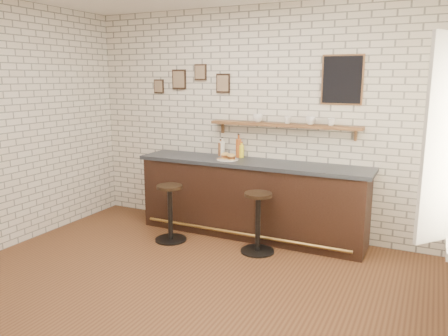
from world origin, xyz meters
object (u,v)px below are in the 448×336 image
Objects in this scene: bitters_bottle_white at (222,148)px; condiment_bottle_yellow at (241,151)px; sandwich_plate at (228,159)px; bitters_bottle_brown at (221,149)px; bar_counter at (251,198)px; bar_stool_left at (170,211)px; shelf_cup_d at (331,122)px; shelf_cup_a at (258,118)px; ciabatta_sandwich at (228,156)px; bar_stool_right at (258,221)px; shelf_cup_b at (288,120)px; shelf_cup_c at (311,121)px; bitters_bottle_amber at (239,148)px.

bitters_bottle_white reaches higher than condiment_bottle_yellow.
sandwich_plate is 0.34m from bitters_bottle_brown.
bitters_bottle_white is (-0.51, 0.19, 0.61)m from bar_counter.
shelf_cup_d is at bearing 24.64° from bar_stool_left.
shelf_cup_a reaches higher than sandwich_plate.
bitters_bottle_brown is at bearing 134.01° from ciabatta_sandwich.
bar_stool_right reaches higher than bar_stool_left.
bitters_bottle_brown is 0.32× the size of bar_stool_right.
ciabatta_sandwich is at bearing 132.32° from shelf_cup_b.
bar_counter is at bearing 36.59° from bar_stool_left.
shelf_cup_b is (0.72, 0.25, 0.48)m from ciabatta_sandwich.
bar_counter is 24.69× the size of shelf_cup_c.
bar_stool_left is (-0.63, -0.82, -0.71)m from condiment_bottle_yellow.
shelf_cup_d reaches higher than bar_stool_right.
bar_stool_left is at bearing -125.70° from bitters_bottle_amber.
bar_stool_left is 1.17m from bar_stool_right.
bitters_bottle_brown is at bearing 180.00° from bitters_bottle_amber.
bitters_bottle_brown is 1.75× the size of shelf_cup_a.
sandwich_plate is at bearing 132.06° from shelf_cup_b.
bar_stool_left is (-0.35, -0.82, -0.72)m from bitters_bottle_white.
bitters_bottle_amber is at bearing 80.22° from ciabatta_sandwich.
sandwich_plate is at bearing -50.92° from bitters_bottle_white.
ciabatta_sandwich is 1.01m from bar_stool_right.
condiment_bottle_yellow is (0.04, 0.00, -0.04)m from bitters_bottle_amber.
condiment_bottle_yellow is at bearing 139.76° from bar_counter.
bar_counter is 0.63m from ciabatta_sandwich.
ciabatta_sandwich is 1.99× the size of shelf_cup_c.
bitters_bottle_white is at bearing 130.58° from ciabatta_sandwich.
shelf_cup_c is at bearing -32.41° from shelf_cup_a.
shelf_cup_a reaches higher than bar_stool_left.
ciabatta_sandwich is at bearing 107.13° from shelf_cup_c.
bar_counter is 1.43m from shelf_cup_d.
sandwich_plate is 2.90× the size of shelf_cup_b.
shelf_cup_c is 1.33× the size of shelf_cup_d.
bitters_bottle_amber reaches higher than ciabatta_sandwich.
sandwich_plate is 0.32m from bitters_bottle_white.
bar_counter is at bearing 138.91° from shelf_cup_b.
shelf_cup_c is at bearing -66.99° from shelf_cup_b.
bitters_bottle_white reaches higher than bitters_bottle_brown.
shelf_cup_c is (1.22, 0.01, 0.43)m from bitters_bottle_white.
shelf_cup_b is at bearing 25.90° from bar_counter.
shelf_cup_a is at bearing 2.64° from bitters_bottle_amber.
bar_counter is at bearing 120.88° from bar_stool_right.
bar_stool_left is at bearing -127.54° from condiment_bottle_yellow.
sandwich_plate is 1.29× the size of condiment_bottle_yellow.
shelf_cup_b is at bearing 19.05° from sandwich_plate.
shelf_cup_a reaches higher than shelf_cup_d.
shelf_cup_c reaches higher than bitters_bottle_amber.
bitters_bottle_amber is 1.26m from bar_stool_left.
shelf_cup_c is at bearing 0.57° from bitters_bottle_brown.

